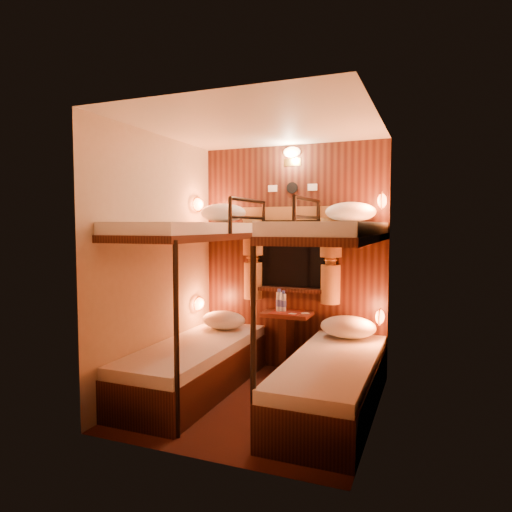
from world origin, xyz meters
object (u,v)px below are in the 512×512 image
at_px(table, 287,334).
at_px(bottle_left, 279,302).
at_px(bunk_right, 332,345).
at_px(bottle_right, 283,303).
at_px(bunk_left, 195,332).

height_order(table, bottle_left, bottle_left).
height_order(bunk_right, bottle_left, bunk_right).
distance_m(bunk_right, bottle_left, 1.10).
height_order(table, bottle_right, bottle_right).
distance_m(bunk_left, bunk_right, 1.30).
xyz_separation_m(bunk_left, bottle_left, (0.56, 0.79, 0.19)).
bearing_deg(bunk_left, table, 50.33).
xyz_separation_m(table, bottle_left, (-0.09, 0.01, 0.34)).
bearing_deg(bunk_left, bunk_right, 0.00).
bearing_deg(bottle_right, bottle_left, -162.66).
bearing_deg(bottle_left, bunk_left, -125.32).
xyz_separation_m(bunk_left, table, (0.65, 0.78, -0.14)).
distance_m(bunk_left, table, 1.02).
bearing_deg(bottle_left, table, -5.74).
xyz_separation_m(table, bottle_right, (-0.05, 0.02, 0.33)).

